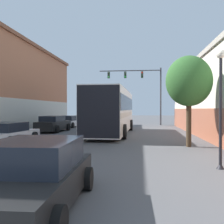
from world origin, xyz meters
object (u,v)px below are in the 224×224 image
(hatchback_foreground, at_px, (31,176))
(traffic_signal_gantry, at_px, (141,83))
(parked_car_left_near, at_px, (53,124))
(bus, at_px, (112,110))
(parked_car_left_mid, at_px, (69,122))
(parked_car_left_far, at_px, (7,134))
(street_tree_near, at_px, (189,82))
(street_lamp, at_px, (221,101))

(hatchback_foreground, bearing_deg, traffic_signal_gantry, -6.01)
(parked_car_left_near, bearing_deg, hatchback_foreground, -158.49)
(bus, bearing_deg, hatchback_foreground, -178.15)
(parked_car_left_near, xyz_separation_m, parked_car_left_mid, (-0.24, 5.76, -0.07))
(traffic_signal_gantry, bearing_deg, hatchback_foreground, -94.53)
(hatchback_foreground, relative_size, parked_car_left_mid, 0.98)
(bus, distance_m, parked_car_left_mid, 9.25)
(bus, height_order, parked_car_left_far, bus)
(parked_car_left_far, bearing_deg, street_tree_near, -81.70)
(street_tree_near, bearing_deg, parked_car_left_near, 141.43)
(hatchback_foreground, height_order, parked_car_left_far, hatchback_foreground)
(parked_car_left_near, bearing_deg, traffic_signal_gantry, -32.06)
(parked_car_left_far, height_order, street_tree_near, street_tree_near)
(parked_car_left_near, height_order, parked_car_left_mid, parked_car_left_near)
(parked_car_left_mid, bearing_deg, bus, -135.56)
(traffic_signal_gantry, relative_size, street_tree_near, 1.61)
(parked_car_left_mid, xyz_separation_m, parked_car_left_far, (0.53, -14.29, 0.00))
(hatchback_foreground, distance_m, traffic_signal_gantry, 28.04)
(hatchback_foreground, bearing_deg, parked_car_left_near, 16.10)
(street_lamp, bearing_deg, traffic_signal_gantry, 96.36)
(street_tree_near, bearing_deg, parked_car_left_mid, 126.85)
(parked_car_left_near, bearing_deg, bus, -102.09)
(street_lamp, xyz_separation_m, street_tree_near, (-0.12, 5.11, 1.17))
(street_lamp, bearing_deg, parked_car_left_far, 154.99)
(street_tree_near, bearing_deg, bus, 126.35)
(hatchback_foreground, xyz_separation_m, traffic_signal_gantry, (2.18, 27.58, 4.59))
(hatchback_foreground, distance_m, parked_car_left_mid, 23.55)
(street_lamp, bearing_deg, street_tree_near, 91.33)
(parked_car_left_near, distance_m, street_lamp, 16.77)
(street_tree_near, bearing_deg, traffic_signal_gantry, 97.73)
(bus, relative_size, parked_car_left_far, 2.85)
(bus, xyz_separation_m, traffic_signal_gantry, (2.30, 11.99, 3.29))
(traffic_signal_gantry, xyz_separation_m, street_lamp, (2.64, -23.65, -2.96))
(bus, relative_size, street_tree_near, 2.42)
(bus, bearing_deg, parked_car_left_mid, 38.71)
(parked_car_left_mid, xyz_separation_m, traffic_signal_gantry, (7.85, 4.71, 4.62))
(hatchback_foreground, bearing_deg, bus, -1.05)
(parked_car_left_near, distance_m, street_tree_near, 13.24)
(parked_car_left_mid, bearing_deg, parked_car_left_far, -170.76)
(parked_car_left_far, relative_size, traffic_signal_gantry, 0.53)
(hatchback_foreground, distance_m, street_tree_near, 10.56)
(parked_car_left_far, height_order, street_lamp, street_lamp)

